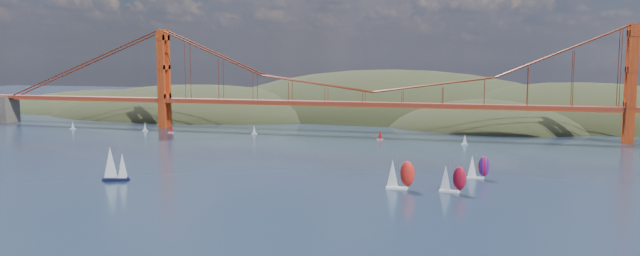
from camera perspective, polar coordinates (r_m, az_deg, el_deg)
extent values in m
plane|color=black|center=(153.01, -8.05, -8.65)|extent=(1200.00, 1200.00, 0.00)
ellipsoid|color=black|center=(445.68, -11.08, -0.19)|extent=(240.00, 140.00, 64.00)
ellipsoid|color=black|center=(444.24, 6.51, -0.86)|extent=(300.00, 180.00, 96.00)
ellipsoid|color=black|center=(411.55, 22.55, -1.41)|extent=(220.00, 140.00, 76.00)
ellipsoid|color=black|center=(378.11, 15.58, -1.06)|extent=(140.00, 110.00, 48.00)
ellipsoid|color=black|center=(516.70, -18.53, 0.89)|extent=(200.00, 140.00, 44.00)
cube|color=maroon|center=(321.56, 4.91, 2.23)|extent=(440.00, 7.00, 1.60)
cube|color=maroon|center=(321.65, 4.91, 2.02)|extent=(440.00, 7.00, 0.80)
cube|color=maroon|center=(363.01, -14.07, 4.37)|extent=(4.00, 8.50, 55.00)
cube|color=maroon|center=(320.93, 26.52, 3.62)|extent=(4.00, 8.50, 55.00)
cube|color=black|center=(212.48, -18.19, -4.50)|extent=(8.26, 4.41, 0.95)
cylinder|color=#99999E|center=(211.30, -18.15, -2.84)|extent=(0.12, 0.12, 11.49)
cone|color=white|center=(211.94, -18.62, -2.99)|extent=(5.54, 5.54, 10.11)
cone|color=white|center=(211.00, -17.62, -3.31)|extent=(3.96, 3.96, 8.04)
cube|color=white|center=(190.96, 6.97, -5.47)|extent=(6.29, 2.43, 0.74)
cylinder|color=#99999E|center=(189.99, 7.08, -4.01)|extent=(0.09, 0.09, 9.19)
cone|color=white|center=(190.12, 6.65, -4.14)|extent=(3.81, 3.81, 8.09)
ellipsoid|color=red|center=(190.01, 8.00, -4.16)|extent=(4.58, 3.18, 7.72)
cube|color=white|center=(189.05, 11.68, -5.69)|extent=(5.66, 1.93, 0.67)
cylinder|color=#99999E|center=(188.12, 11.80, -4.35)|extent=(0.08, 0.08, 8.35)
cone|color=white|center=(188.37, 11.41, -4.46)|extent=(3.32, 3.32, 7.35)
ellipsoid|color=maroon|center=(187.86, 12.64, -4.52)|extent=(4.05, 2.71, 7.01)
cube|color=silver|center=(211.66, 13.96, -4.45)|extent=(5.46, 2.55, 0.63)
cylinder|color=#99999E|center=(210.95, 14.07, -3.31)|extent=(0.08, 0.08, 7.91)
cone|color=white|center=(210.80, 13.74, -3.42)|extent=(3.51, 3.51, 6.96)
ellipsoid|color=#BC0200|center=(211.52, 14.77, -3.41)|extent=(4.10, 3.05, 6.64)
cube|color=silver|center=(372.08, -21.66, -0.06)|extent=(3.00, 1.00, 0.50)
cone|color=white|center=(371.84, -21.67, 0.30)|extent=(2.00, 2.00, 4.20)
cube|color=silver|center=(350.10, -15.70, -0.23)|extent=(3.00, 1.00, 0.50)
cone|color=white|center=(349.84, -15.71, 0.15)|extent=(2.00, 2.00, 4.20)
cube|color=silver|center=(337.91, -13.46, -0.40)|extent=(3.00, 1.00, 0.50)
cone|color=red|center=(337.64, -13.47, 0.00)|extent=(2.00, 2.00, 4.20)
cube|color=silver|center=(324.21, -6.04, -0.54)|extent=(3.00, 1.00, 0.50)
cone|color=white|center=(323.93, -6.04, -0.13)|extent=(2.00, 2.00, 4.20)
cube|color=silver|center=(292.28, 13.09, -1.45)|extent=(3.00, 1.00, 0.50)
cone|color=white|center=(291.97, 13.10, -0.99)|extent=(2.00, 2.00, 4.20)
cube|color=silver|center=(302.80, 5.51, -1.04)|extent=(3.00, 1.00, 0.50)
cone|color=red|center=(302.51, 5.51, -0.59)|extent=(2.00, 2.00, 4.20)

